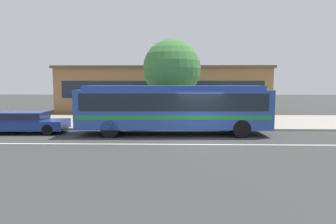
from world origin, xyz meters
The scene contains 11 objects.
ground_plane centered at (0.00, 0.00, 0.00)m, with size 120.00×120.00×0.00m, color #373A39.
sidewalk_slab centered at (0.00, 7.38, 0.06)m, with size 60.00×8.00×0.12m, color #9F978B.
lane_stripe_center centered at (0.00, -0.80, 0.00)m, with size 56.00×0.16×0.01m, color silver.
transit_bus centered at (-1.47, 2.03, 1.66)m, with size 11.04×2.70×2.86m.
sedan_behind_bus centered at (-10.34, 2.24, 0.73)m, with size 4.65×2.01×1.29m.
pedestrian_waiting_near_sign centered at (-3.18, 5.19, 1.09)m, with size 0.44×0.44×1.67m.
pedestrian_walking_along_curb centered at (-6.18, 3.85, 1.06)m, with size 0.46×0.46×1.63m.
pedestrian_standing_by_tree centered at (2.97, 4.60, 1.08)m, with size 0.41×0.41×1.64m.
bus_stop_sign centered at (2.63, 3.88, 1.73)m, with size 0.13×0.44×2.52m.
street_tree_near_stop centered at (-1.62, 6.10, 4.03)m, with size 4.14×4.14×5.98m.
station_building centered at (-2.57, 15.17, 2.32)m, with size 20.76×6.74×4.61m.
Camera 1 is at (-1.38, -14.86, 3.01)m, focal length 31.09 mm.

